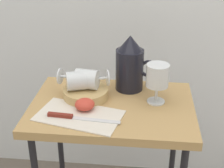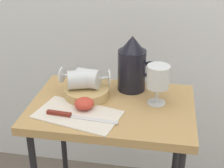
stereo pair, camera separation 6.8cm
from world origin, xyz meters
TOP-DOWN VIEW (x-y plane):
  - table at (0.00, 0.00)m, footprint 0.58×0.40m
  - linen_napkin at (-0.10, -0.09)m, footprint 0.31×0.22m
  - basket_tray at (-0.10, 0.04)m, footprint 0.16×0.16m
  - pitcher at (0.05, 0.13)m, footprint 0.16×0.11m
  - wine_glass_upright at (0.15, 0.03)m, footprint 0.08×0.08m
  - wine_glass_tipped_near at (-0.12, 0.04)m, footprint 0.16×0.11m
  - wine_glass_tipped_far at (-0.10, 0.05)m, footprint 0.15×0.09m
  - apple_half_left at (-0.09, -0.05)m, footprint 0.07×0.07m
  - knife at (-0.12, -0.11)m, footprint 0.24×0.04m

SIDE VIEW (x-z plane):
  - table at x=0.00m, z-range 0.27..0.99m
  - linen_napkin at x=-0.10m, z-range 0.71..0.71m
  - knife at x=-0.12m, z-range 0.71..0.73m
  - basket_tray at x=-0.10m, z-range 0.71..0.75m
  - apple_half_left at x=-0.09m, z-range 0.71..0.75m
  - wine_glass_tipped_near at x=-0.12m, z-range 0.75..0.81m
  - wine_glass_tipped_far at x=-0.10m, z-range 0.75..0.82m
  - pitcher at x=0.05m, z-range 0.69..0.90m
  - wine_glass_upright at x=0.15m, z-range 0.74..0.88m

